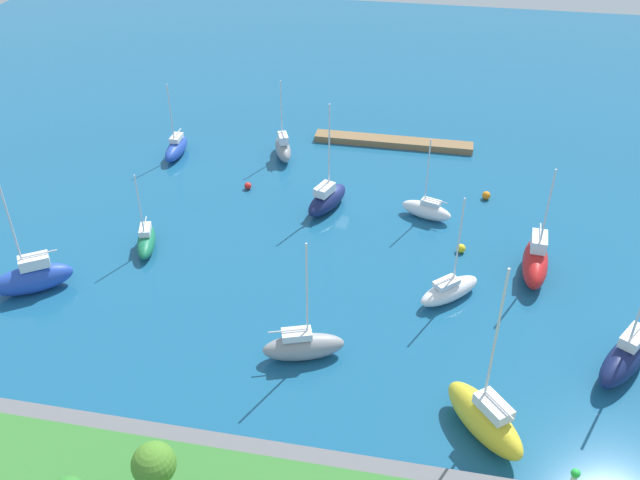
{
  "coord_description": "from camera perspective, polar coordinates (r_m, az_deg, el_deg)",
  "views": [
    {
      "loc": [
        -10.28,
        62.48,
        38.11
      ],
      "look_at": [
        0.0,
        9.65,
        1.5
      ],
      "focal_mm": 38.36,
      "sensor_mm": 36.0,
      "label": 1
    }
  ],
  "objects": [
    {
      "name": "mooring_buoy_red",
      "position": [
        76.58,
        -6.04,
        4.52
      ],
      "size": [
        0.8,
        0.8,
        0.8
      ],
      "primitive_type": "sphere",
      "color": "red",
      "rests_on": "water"
    },
    {
      "name": "sailboat_gray_outer_mooring",
      "position": [
        54.09,
        -1.41,
        -8.82
      ],
      "size": [
        6.77,
        4.06,
        10.92
      ],
      "rotation": [
        0.0,
        0.0,
        3.48
      ],
      "color": "gray",
      "rests_on": "water"
    },
    {
      "name": "sailboat_white_east_end",
      "position": [
        60.78,
        10.74,
        -4.13
      ],
      "size": [
        5.89,
        5.8,
        10.21
      ],
      "rotation": [
        0.0,
        0.0,
        3.91
      ],
      "color": "white",
      "rests_on": "water"
    },
    {
      "name": "sailboat_navy_mid_basin",
      "position": [
        57.64,
        24.13,
        -8.91
      ],
      "size": [
        5.95,
        7.55,
        11.51
      ],
      "rotation": [
        0.0,
        0.0,
        1.0
      ],
      "color": "#141E4C",
      "rests_on": "water"
    },
    {
      "name": "pier_dock",
      "position": [
        86.37,
        6.12,
        8.14
      ],
      "size": [
        19.59,
        2.22,
        0.81
      ],
      "primitive_type": "cube",
      "color": "olive",
      "rests_on": "ground"
    },
    {
      "name": "mooring_buoy_yellow",
      "position": [
        67.18,
        11.68,
        -0.69
      ],
      "size": [
        0.88,
        0.88,
        0.88
      ],
      "primitive_type": "sphere",
      "color": "yellow",
      "rests_on": "water"
    },
    {
      "name": "sailboat_white_along_channel",
      "position": [
        71.52,
        8.88,
        2.51
      ],
      "size": [
        5.64,
        3.3,
        8.95
      ],
      "rotation": [
        0.0,
        0.0,
        5.96
      ],
      "color": "white",
      "rests_on": "water"
    },
    {
      "name": "breakwater",
      "position": [
        47.8,
        -6.07,
        -17.94
      ],
      "size": [
        61.45,
        3.25,
        1.0
      ],
      "primitive_type": "cube",
      "color": "slate",
      "rests_on": "ground"
    },
    {
      "name": "water",
      "position": [
        73.9,
        1.43,
        3.17
      ],
      "size": [
        160.0,
        160.0,
        0.0
      ],
      "primitive_type": "plane",
      "color": "#19567F",
      "rests_on": "ground"
    },
    {
      "name": "sailboat_red_inner_mooring",
      "position": [
        65.13,
        17.53,
        -1.7
      ],
      "size": [
        2.79,
        7.35,
        11.27
      ],
      "rotation": [
        0.0,
        0.0,
        1.49
      ],
      "color": "red",
      "rests_on": "water"
    },
    {
      "name": "sailboat_gray_off_beacon",
      "position": [
        82.55,
        -3.11,
        7.69
      ],
      "size": [
        3.7,
        5.94,
        9.57
      ],
      "rotation": [
        0.0,
        0.0,
        5.09
      ],
      "color": "gray",
      "rests_on": "water"
    },
    {
      "name": "sailboat_navy_near_pier",
      "position": [
        72.05,
        0.59,
        3.45
      ],
      "size": [
        4.44,
        7.02,
        11.77
      ],
      "rotation": [
        0.0,
        0.0,
        4.36
      ],
      "color": "#141E4C",
      "rests_on": "water"
    },
    {
      "name": "sailboat_green_by_breakwater",
      "position": [
        68.11,
        -14.29,
        -0.05
      ],
      "size": [
        3.25,
        5.79,
        8.33
      ],
      "rotation": [
        0.0,
        0.0,
        1.87
      ],
      "color": "#19724C",
      "rests_on": "water"
    },
    {
      "name": "park_tree_east",
      "position": [
        43.0,
        -13.69,
        -17.75
      ],
      "size": [
        2.65,
        2.65,
        4.94
      ],
      "color": "brown",
      "rests_on": "shoreline_park"
    },
    {
      "name": "mooring_buoy_orange",
      "position": [
        76.42,
        13.7,
        3.64
      ],
      "size": [
        0.9,
        0.9,
        0.9
      ],
      "primitive_type": "sphere",
      "color": "orange",
      "rests_on": "water"
    },
    {
      "name": "sailboat_yellow_west_end",
      "position": [
        49.77,
        13.57,
        -14.26
      ],
      "size": [
        6.56,
        7.22,
        14.16
      ],
      "rotation": [
        0.0,
        0.0,
        5.4
      ],
      "color": "yellow",
      "rests_on": "water"
    },
    {
      "name": "sailboat_blue_center_basin",
      "position": [
        65.53,
        -22.89,
        -2.91
      ],
      "size": [
        7.12,
        5.87,
        10.96
      ],
      "rotation": [
        0.0,
        0.0,
        0.6
      ],
      "color": "#2347B2",
      "rests_on": "water"
    },
    {
      "name": "sailboat_blue_far_south",
      "position": [
        84.7,
        -11.91,
        7.52
      ],
      "size": [
        1.94,
        5.96,
        9.25
      ],
      "rotation": [
        0.0,
        0.0,
        1.59
      ],
      "color": "#2347B2",
      "rests_on": "water"
    }
  ]
}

